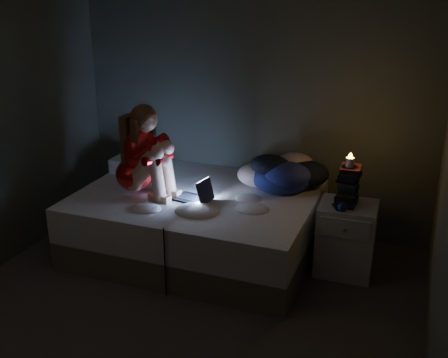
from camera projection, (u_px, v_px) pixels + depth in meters
The scene contains 12 objects.
floor at pixel (171, 321), 4.08m from camera, with size 3.60×3.80×0.02m, color #2F2C2A.
wall_back at pixel (252, 101), 5.30m from camera, with size 3.60×0.02×2.60m, color #45493E.
bed at pixel (198, 222), 5.02m from camera, with size 2.12×1.59×0.58m, color beige, non-canonical shape.
pillow at pixel (138, 164), 5.49m from camera, with size 0.48×0.34×0.14m, color white.
woman at pixel (133, 148), 4.81m from camera, with size 0.52×0.34×0.84m, color maroon, non-canonical shape.
laptop at pixel (192, 188), 4.74m from camera, with size 0.32×0.22×0.22m, color black, non-canonical shape.
clothes_pile at pixel (281, 171), 4.95m from camera, with size 0.60×0.48×0.36m, color #0D214A, non-canonical shape.
nightstand at pixel (346, 239), 4.65m from camera, with size 0.48×0.43×0.64m, color silver.
book_stack at pixel (348, 186), 4.49m from camera, with size 0.19×0.25×0.32m, color black, non-canonical shape.
candle at pixel (350, 164), 4.42m from camera, with size 0.07×0.07×0.08m, color beige.
phone at pixel (338, 207), 4.48m from camera, with size 0.07×0.14×0.01m, color black.
blue_orb at pixel (342, 207), 4.39m from camera, with size 0.08×0.08×0.08m, color navy.
Camera 1 is at (1.60, -3.08, 2.42)m, focal length 43.13 mm.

